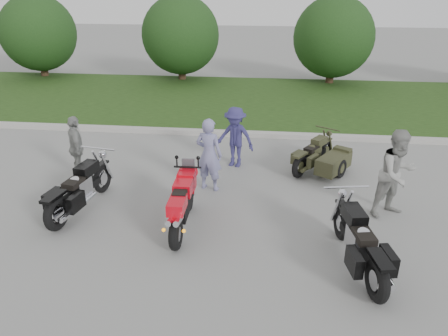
# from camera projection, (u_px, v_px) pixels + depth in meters

# --- Properties ---
(ground) EXTENTS (80.00, 80.00, 0.00)m
(ground) POSITION_uv_depth(u_px,v_px,m) (196.00, 236.00, 8.63)
(ground) COLOR gray
(ground) RESTS_ON ground
(curb) EXTENTS (60.00, 0.30, 0.15)m
(curb) POSITION_uv_depth(u_px,v_px,m) (228.00, 133.00, 14.05)
(curb) COLOR #AFACA5
(curb) RESTS_ON ground
(grass_strip) EXTENTS (60.00, 8.00, 0.14)m
(grass_strip) POSITION_uv_depth(u_px,v_px,m) (238.00, 100.00, 17.83)
(grass_strip) COLOR #395D20
(grass_strip) RESTS_ON ground
(tree_far_left) EXTENTS (3.60, 3.60, 4.00)m
(tree_far_left) POSITION_uv_depth(u_px,v_px,m) (38.00, 33.00, 21.05)
(tree_far_left) COLOR #3F2B1C
(tree_far_left) RESTS_ON ground
(tree_mid_left) EXTENTS (3.60, 3.60, 4.00)m
(tree_mid_left) POSITION_uv_depth(u_px,v_px,m) (181.00, 35.00, 20.32)
(tree_mid_left) COLOR #3F2B1C
(tree_mid_left) RESTS_ON ground
(tree_mid_right) EXTENTS (3.60, 3.60, 4.00)m
(tree_mid_right) POSITION_uv_depth(u_px,v_px,m) (334.00, 37.00, 19.60)
(tree_mid_right) COLOR #3F2B1C
(tree_mid_right) RESTS_ON ground
(sportbike_red) EXTENTS (0.37, 2.12, 1.01)m
(sportbike_red) POSITION_uv_depth(u_px,v_px,m) (182.00, 203.00, 8.65)
(sportbike_red) COLOR black
(sportbike_red) RESTS_ON ground
(cruiser_left) EXTENTS (0.59, 2.45, 0.95)m
(cruiser_left) POSITION_uv_depth(u_px,v_px,m) (78.00, 191.00, 9.37)
(cruiser_left) COLOR black
(cruiser_left) RESTS_ON ground
(cruiser_right) EXTENTS (0.71, 2.47, 0.96)m
(cruiser_right) POSITION_uv_depth(u_px,v_px,m) (361.00, 245.00, 7.48)
(cruiser_right) COLOR black
(cruiser_right) RESTS_ON ground
(cruiser_sidecar) EXTENTS (1.61, 1.92, 0.79)m
(cruiser_sidecar) POSITION_uv_depth(u_px,v_px,m) (324.00, 160.00, 11.27)
(cruiser_sidecar) COLOR black
(cruiser_sidecar) RESTS_ON ground
(person_stripe) EXTENTS (0.73, 0.58, 1.77)m
(person_stripe) POSITION_uv_depth(u_px,v_px,m) (209.00, 155.00, 10.22)
(person_stripe) COLOR #8281B0
(person_stripe) RESTS_ON ground
(person_grey) EXTENTS (1.16, 1.09, 1.91)m
(person_grey) POSITION_uv_depth(u_px,v_px,m) (397.00, 174.00, 9.07)
(person_grey) COLOR #999994
(person_grey) RESTS_ON ground
(person_denim) EXTENTS (1.19, 0.90, 1.63)m
(person_denim) POSITION_uv_depth(u_px,v_px,m) (235.00, 137.00, 11.53)
(person_denim) COLOR navy
(person_denim) RESTS_ON ground
(person_back) EXTENTS (0.84, 1.02, 1.62)m
(person_back) POSITION_uv_depth(u_px,v_px,m) (77.00, 148.00, 10.83)
(person_back) COLOR gray
(person_back) RESTS_ON ground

